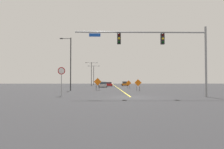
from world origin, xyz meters
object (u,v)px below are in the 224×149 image
object	(u,v)px
stop_sign	(61,76)
street_lamp_far_right	(70,61)
construction_sign_left_lane	(97,82)
car_silver_mid	(103,85)
car_red_approaching	(109,84)
street_lamp_near_left	(91,72)
construction_sign_right_lane	(98,82)
construction_sign_right_shoulder	(129,83)
construction_sign_median_far	(138,83)
car_orange_far	(125,84)
traffic_signal_assembly	(162,44)
street_lamp_near_right	(94,73)
construction_sign_median_near	(99,82)

from	to	relation	value
stop_sign	street_lamp_far_right	distance (m)	12.63
construction_sign_left_lane	car_silver_mid	distance (m)	6.27
car_red_approaching	street_lamp_near_left	bearing A→B (deg)	128.66
street_lamp_far_right	car_red_approaching	distance (m)	28.94
street_lamp_far_right	car_red_approaching	world-z (taller)	street_lamp_far_right
stop_sign	construction_sign_right_lane	bearing A→B (deg)	76.52
construction_sign_left_lane	car_red_approaching	bearing A→B (deg)	81.34
street_lamp_near_left	construction_sign_right_shoulder	size ratio (longest dim) A/B	4.55
construction_sign_median_far	car_orange_far	xyz separation A→B (m)	(0.61, 33.16, -0.54)
construction_sign_right_shoulder	traffic_signal_assembly	bearing A→B (deg)	-87.50
street_lamp_near_left	car_silver_mid	distance (m)	18.09
car_orange_far	construction_sign_left_lane	bearing A→B (deg)	-110.44
traffic_signal_assembly	stop_sign	size ratio (longest dim) A/B	4.29
street_lamp_near_left	car_orange_far	world-z (taller)	street_lamp_near_left
street_lamp_near_left	construction_sign_right_shoulder	world-z (taller)	street_lamp_near_left
construction_sign_left_lane	construction_sign_right_shoulder	world-z (taller)	construction_sign_left_lane
street_lamp_near_right	traffic_signal_assembly	bearing A→B (deg)	-79.79
construction_sign_right_lane	car_red_approaching	distance (m)	27.09
construction_sign_right_lane	car_red_approaching	bearing A→B (deg)	85.88
stop_sign	construction_sign_right_lane	world-z (taller)	stop_sign
construction_sign_right_shoulder	car_orange_far	distance (m)	23.31
street_lamp_near_left	construction_sign_left_lane	xyz separation A→B (m)	(3.05, -23.32, -3.29)
construction_sign_median_far	car_red_approaching	bearing A→B (deg)	98.74
car_red_approaching	car_silver_mid	xyz separation A→B (m)	(-1.43, -10.23, 0.05)
car_orange_far	car_silver_mid	bearing A→B (deg)	-114.66
traffic_signal_assembly	construction_sign_right_shoulder	distance (m)	23.13
traffic_signal_assembly	construction_sign_right_shoulder	bearing A→B (deg)	92.50
construction_sign_median_near	construction_sign_right_shoulder	xyz separation A→B (m)	(6.99, -23.55, -0.21)
traffic_signal_assembly	construction_sign_right_lane	size ratio (longest dim) A/B	6.25
street_lamp_near_left	car_orange_far	distance (m)	11.73
construction_sign_median_far	car_red_approaching	xyz separation A→B (m)	(-4.49, 29.17, -0.57)
street_lamp_near_right	construction_sign_median_near	xyz separation A→B (m)	(2.35, -11.07, -3.09)
stop_sign	car_silver_mid	distance (m)	30.25
construction_sign_median_far	construction_sign_right_shoulder	xyz separation A→B (m)	(-0.50, 9.88, -0.12)
traffic_signal_assembly	construction_sign_right_shoulder	world-z (taller)	traffic_signal_assembly
construction_sign_median_near	car_orange_far	world-z (taller)	construction_sign_median_near
stop_sign	construction_sign_median_near	world-z (taller)	stop_sign
street_lamp_near_left	car_red_approaching	world-z (taller)	street_lamp_near_left
traffic_signal_assembly	car_silver_mid	distance (m)	32.76
stop_sign	car_red_approaching	world-z (taller)	stop_sign
traffic_signal_assembly	street_lamp_far_right	bearing A→B (deg)	128.88
street_lamp_far_right	car_silver_mid	size ratio (longest dim) A/B	1.94
construction_sign_median_near	construction_sign_left_lane	world-z (taller)	construction_sign_left_lane
street_lamp_near_right	construction_sign_left_lane	distance (m)	31.98
traffic_signal_assembly	car_red_approaching	distance (m)	42.57
construction_sign_right_lane	construction_sign_median_far	world-z (taller)	construction_sign_right_lane
street_lamp_far_right	car_silver_mid	xyz separation A→B (m)	(4.97, 17.69, -4.07)
construction_sign_right_shoulder	construction_sign_median_far	bearing A→B (deg)	-87.12
construction_sign_left_lane	street_lamp_near_left	bearing A→B (deg)	97.46
car_silver_mid	construction_sign_right_shoulder	bearing A→B (deg)	-59.11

